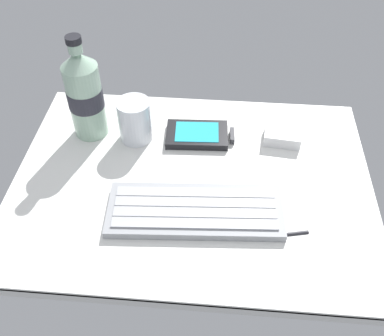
{
  "coord_description": "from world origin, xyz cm",
  "views": [
    {
      "loc": [
        4.59,
        -54.03,
        58.02
      ],
      "look_at": [
        0.0,
        0.0,
        3.0
      ],
      "focal_mm": 41.45,
      "sensor_mm": 36.0,
      "label": 1
    }
  ],
  "objects_px": {
    "juice_cup": "(135,122)",
    "handheld_device": "(200,135)",
    "water_bottle": "(85,94)",
    "stylus_pen": "(280,234)",
    "charger_block": "(283,135)",
    "keyboard": "(195,210)"
  },
  "relations": [
    {
      "from": "juice_cup",
      "to": "handheld_device",
      "type": "bearing_deg",
      "value": 4.26
    },
    {
      "from": "water_bottle",
      "to": "stylus_pen",
      "type": "distance_m",
      "value": 0.43
    },
    {
      "from": "water_bottle",
      "to": "charger_block",
      "type": "relative_size",
      "value": 2.97
    },
    {
      "from": "handheld_device",
      "to": "stylus_pen",
      "type": "height_order",
      "value": "handheld_device"
    },
    {
      "from": "charger_block",
      "to": "juice_cup",
      "type": "bearing_deg",
      "value": -176.57
    },
    {
      "from": "keyboard",
      "to": "water_bottle",
      "type": "distance_m",
      "value": 0.31
    },
    {
      "from": "handheld_device",
      "to": "stylus_pen",
      "type": "relative_size",
      "value": 1.38
    },
    {
      "from": "keyboard",
      "to": "handheld_device",
      "type": "bearing_deg",
      "value": 91.43
    },
    {
      "from": "keyboard",
      "to": "juice_cup",
      "type": "xyz_separation_m",
      "value": [
        -0.13,
        0.18,
        0.03
      ]
    },
    {
      "from": "stylus_pen",
      "to": "water_bottle",
      "type": "bearing_deg",
      "value": 135.5
    },
    {
      "from": "keyboard",
      "to": "handheld_device",
      "type": "distance_m",
      "value": 0.19
    },
    {
      "from": "charger_block",
      "to": "stylus_pen",
      "type": "distance_m",
      "value": 0.23
    },
    {
      "from": "water_bottle",
      "to": "charger_block",
      "type": "height_order",
      "value": "water_bottle"
    },
    {
      "from": "charger_block",
      "to": "stylus_pen",
      "type": "height_order",
      "value": "charger_block"
    },
    {
      "from": "keyboard",
      "to": "juice_cup",
      "type": "distance_m",
      "value": 0.23
    },
    {
      "from": "keyboard",
      "to": "water_bottle",
      "type": "relative_size",
      "value": 1.42
    },
    {
      "from": "keyboard",
      "to": "stylus_pen",
      "type": "xyz_separation_m",
      "value": [
        0.14,
        -0.03,
        -0.0
      ]
    },
    {
      "from": "keyboard",
      "to": "stylus_pen",
      "type": "height_order",
      "value": "keyboard"
    },
    {
      "from": "water_bottle",
      "to": "stylus_pen",
      "type": "relative_size",
      "value": 2.19
    },
    {
      "from": "handheld_device",
      "to": "juice_cup",
      "type": "height_order",
      "value": "juice_cup"
    },
    {
      "from": "juice_cup",
      "to": "water_bottle",
      "type": "xyz_separation_m",
      "value": [
        -0.09,
        0.01,
        0.05
      ]
    },
    {
      "from": "keyboard",
      "to": "charger_block",
      "type": "xyz_separation_m",
      "value": [
        0.16,
        0.2,
        0.0
      ]
    }
  ]
}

